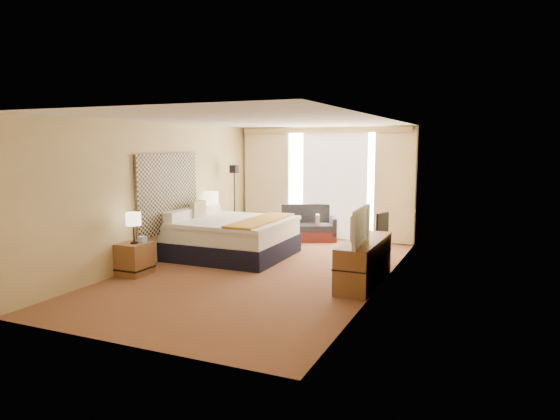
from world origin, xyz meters
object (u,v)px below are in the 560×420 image
at_px(floor_lamp, 234,187).
at_px(television, 355,226).
at_px(bed, 231,237).
at_px(lamp_left, 133,220).
at_px(lamp_right, 211,199).
at_px(loveseat, 307,228).
at_px(nightstand_right, 212,234).
at_px(media_dresser, 364,262).
at_px(nightstand_left, 135,259).
at_px(desk_chair, 377,238).

distance_m(floor_lamp, television, 4.49).
bearing_deg(bed, television, -24.46).
distance_m(lamp_left, lamp_right, 2.54).
bearing_deg(bed, floor_lamp, 116.00).
relative_size(bed, loveseat, 1.51).
bearing_deg(lamp_right, bed, -36.07).
bearing_deg(bed, nightstand_right, 143.42).
bearing_deg(loveseat, media_dresser, -79.32).
distance_m(bed, lamp_left, 2.17).
relative_size(nightstand_left, loveseat, 0.38).
distance_m(bed, loveseat, 2.33).
bearing_deg(lamp_right, nightstand_right, 119.56).
xyz_separation_m(media_dresser, floor_lamp, (-3.60, 2.30, 0.87)).
distance_m(desk_chair, lamp_left, 4.54).
bearing_deg(desk_chair, loveseat, 169.00).
height_order(loveseat, lamp_right, lamp_right).
bearing_deg(nightstand_right, loveseat, 44.62).
distance_m(media_dresser, lamp_right, 4.02).
relative_size(bed, television, 2.20).
distance_m(media_dresser, desk_chair, 1.79).
relative_size(lamp_left, lamp_right, 0.81).
distance_m(media_dresser, bed, 3.01).
relative_size(loveseat, floor_lamp, 0.84).
height_order(nightstand_left, media_dresser, media_dresser).
relative_size(desk_chair, lamp_left, 1.73).
relative_size(nightstand_left, bed, 0.25).
relative_size(lamp_right, television, 0.66).
distance_m(loveseat, television, 4.10).
distance_m(bed, desk_chair, 2.86).
height_order(loveseat, lamp_left, lamp_left).
xyz_separation_m(nightstand_right, bed, (0.81, -0.60, 0.11)).
height_order(nightstand_left, lamp_left, lamp_left).
distance_m(media_dresser, lamp_left, 3.86).
relative_size(bed, lamp_right, 3.36).
distance_m(nightstand_right, television, 4.17).
bearing_deg(desk_chair, media_dresser, -61.49).
xyz_separation_m(bed, lamp_right, (-0.80, 0.58, 0.67)).
bearing_deg(media_dresser, floor_lamp, 147.42).
distance_m(floor_lamp, lamp_right, 0.89).
bearing_deg(nightstand_left, bed, 66.95).
bearing_deg(floor_lamp, nightstand_left, -91.73).
bearing_deg(lamp_right, loveseat, 45.15).
distance_m(bed, television, 3.18).
bearing_deg(nightstand_left, loveseat, 68.53).
height_order(nightstand_right, loveseat, loveseat).
xyz_separation_m(desk_chair, television, (0.14, -2.23, 0.58)).
bearing_deg(lamp_right, lamp_left, -88.99).
height_order(media_dresser, loveseat, loveseat).
height_order(bed, desk_chair, bed).
xyz_separation_m(media_dresser, lamp_left, (-3.64, -1.11, 0.61)).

